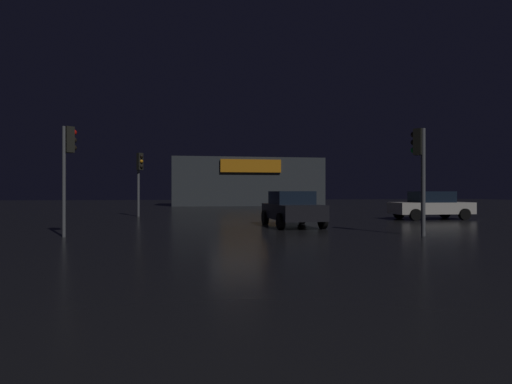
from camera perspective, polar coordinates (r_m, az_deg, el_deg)
The scene contains 7 objects.
ground_plane at distance 19.08m, azimuth -2.91°, elevation -4.52°, with size 120.00×120.00×0.00m, color black.
store_building at distance 45.56m, azimuth -1.36°, elevation 1.44°, with size 16.73×7.31×5.33m.
traffic_signal_main at distance 25.10m, azimuth -16.63°, elevation 2.84°, with size 0.42×0.42×3.91m.
traffic_signal_opposite at distance 14.49m, azimuth 22.77°, elevation 4.38°, with size 0.41×0.43×3.66m.
traffic_signal_cross_left at distance 14.55m, azimuth -25.70°, elevation 5.21°, with size 0.43×0.41×3.68m.
car_near at distance 17.14m, azimuth 5.26°, elevation -2.39°, with size 2.23×4.06×1.53m.
car_far at distance 23.58m, azimuth 24.16°, elevation -1.78°, with size 4.33×1.90×1.53m.
Camera 1 is at (-1.86, -18.93, 1.48)m, focal length 27.43 mm.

